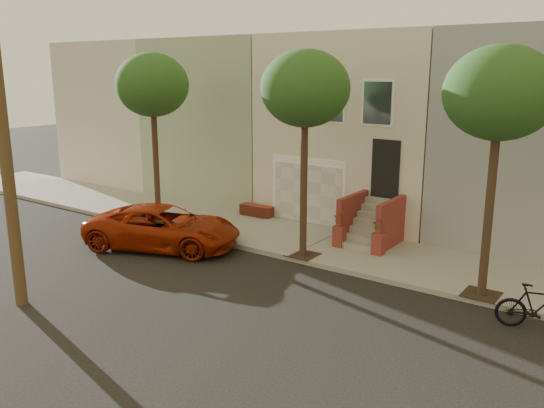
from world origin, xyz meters
The scene contains 9 objects.
ground centered at (0.00, 0.00, 0.00)m, with size 90.00×90.00×0.00m, color black.
sidewalk centered at (0.00, 5.35, 0.07)m, with size 40.00×3.70×0.15m, color gray.
house_row centered at (0.00, 11.19, 3.64)m, with size 33.10×11.70×7.00m.
tree_left centered at (-5.50, 3.90, 5.26)m, with size 2.70×2.57×6.30m.
tree_mid centered at (1.00, 3.90, 5.26)m, with size 2.70×2.57×6.30m.
tree_right centered at (6.50, 3.90, 5.26)m, with size 2.70×2.57×6.30m.
utility_pole centered at (8.00, -3.20, 5.19)m, with size 23.60×1.22×10.00m.
pickup_truck centered at (-3.44, 2.19, 0.71)m, with size 2.37×5.13×1.43m, color maroon.
motorcycle centered at (8.02, 2.87, 0.55)m, with size 0.52×1.82×1.10m, color black.
Camera 1 is at (10.02, -10.37, 5.86)m, focal length 37.15 mm.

